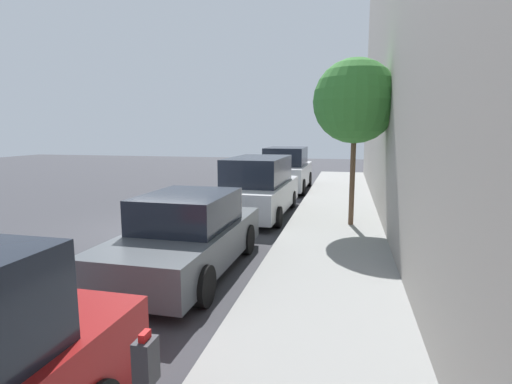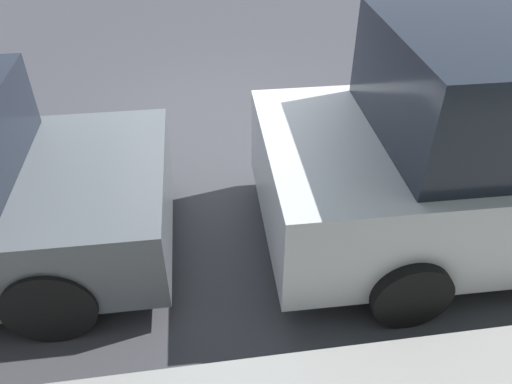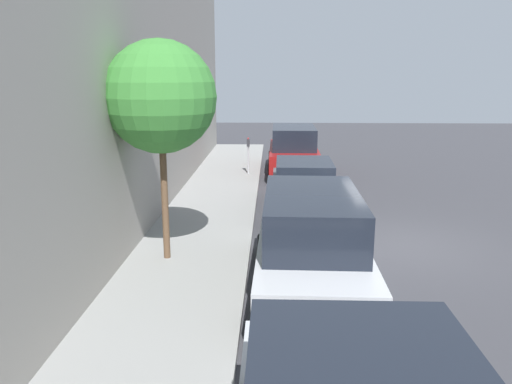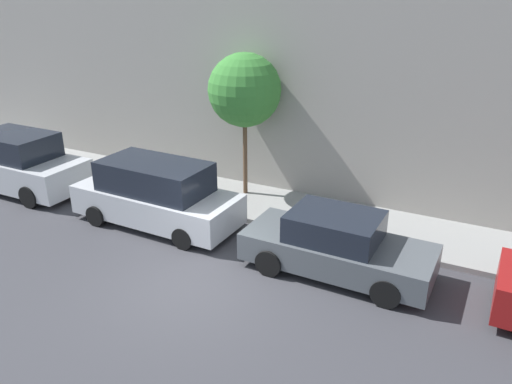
# 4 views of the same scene
# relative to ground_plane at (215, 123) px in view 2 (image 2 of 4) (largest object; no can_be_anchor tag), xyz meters

# --- Properties ---
(ground_plane) EXTENTS (60.00, 60.00, 0.00)m
(ground_plane) POSITION_rel_ground_plane_xyz_m (0.00, 0.00, 0.00)
(ground_plane) COLOR #38383D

